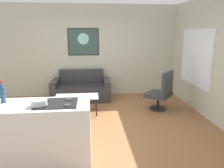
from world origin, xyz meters
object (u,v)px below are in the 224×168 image
coffee_table (77,98)px  armchair (162,92)px  soda_bottle (2,93)px  couch (81,90)px  wall_painting (83,42)px  mixing_bowl (39,103)px

coffee_table → armchair: armchair is taller
coffee_table → soda_bottle: bearing=-117.8°
couch → wall_painting: 1.47m
couch → coffee_table: bearing=-93.0°
couch → armchair: bearing=-28.7°
couch → wall_painting: size_ratio=1.84×
wall_painting → couch: bearing=-101.3°
wall_painting → mixing_bowl: bearing=-98.4°
couch → coffee_table: (-0.06, -1.18, 0.13)m
couch → soda_bottle: size_ratio=5.08×
soda_bottle → wall_painting: size_ratio=0.36×
wall_painting → armchair: bearing=-38.4°
armchair → mixing_bowl: bearing=-140.6°
armchair → soda_bottle: (-3.11, -1.86, 0.60)m
soda_bottle → armchair: bearing=31.0°
wall_painting → coffee_table: bearing=-95.3°
couch → mixing_bowl: mixing_bowl is taller
armchair → mixing_bowl: mixing_bowl is taller
soda_bottle → mixing_bowl: bearing=-20.6°
couch → armchair: 2.38m
couch → wall_painting: wall_painting is taller
armchair → wall_painting: 2.81m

